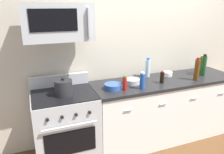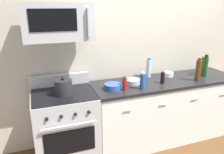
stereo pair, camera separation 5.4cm
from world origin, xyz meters
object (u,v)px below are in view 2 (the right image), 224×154
(bottle_olive_oil, at_px, (203,65))
(bowl_steel_prep, at_px, (132,81))
(bottle_hot_sauce_red, at_px, (125,84))
(bowl_white_ceramic, at_px, (168,74))
(microwave, at_px, (57,22))
(bowl_blue_mixing, at_px, (113,86))
(bottle_water_clear, at_px, (149,68))
(range_oven, at_px, (66,126))
(bottle_soda_blue, at_px, (142,81))
(bottle_wine_amber, at_px, (198,70))
(stockpot, at_px, (63,87))
(bottle_wine_green, at_px, (205,66))
(bottle_soy_sauce_dark, at_px, (163,78))

(bottle_olive_oil, bearing_deg, bowl_steel_prep, -178.21)
(bottle_hot_sauce_red, relative_size, bowl_steel_prep, 0.87)
(bottle_hot_sauce_red, height_order, bottle_olive_oil, bottle_olive_oil)
(bowl_white_ceramic, bearing_deg, bottle_olive_oil, -7.90)
(microwave, distance_m, bowl_blue_mixing, 1.00)
(microwave, bearing_deg, bottle_water_clear, 7.53)
(range_oven, bearing_deg, bowl_blue_mixing, -7.30)
(microwave, distance_m, bottle_olive_oil, 2.22)
(bottle_soda_blue, relative_size, bottle_olive_oil, 0.79)
(range_oven, xyz_separation_m, bowl_white_ceramic, (1.56, 0.14, 0.48))
(bottle_soda_blue, xyz_separation_m, bowl_blue_mixing, (-0.35, 0.12, -0.07))
(bowl_steel_prep, bearing_deg, bottle_wine_amber, -12.28)
(microwave, relative_size, stockpot, 3.42)
(bottle_soda_blue, height_order, bottle_hot_sauce_red, bottle_soda_blue)
(bottle_wine_green, bearing_deg, bowl_blue_mixing, -178.47)
(bottle_hot_sauce_red, xyz_separation_m, bowl_white_ceramic, (0.83, 0.29, -0.05))
(bottle_wine_amber, distance_m, bowl_blue_mixing, 1.23)
(range_oven, distance_m, bottle_water_clear, 1.41)
(bottle_soy_sauce_dark, relative_size, bowl_blue_mixing, 0.79)
(bowl_blue_mixing, height_order, bowl_white_ceramic, bowl_blue_mixing)
(range_oven, bearing_deg, bowl_white_ceramic, 5.02)
(bottle_hot_sauce_red, relative_size, bowl_white_ceramic, 1.24)
(bowl_white_ceramic, xyz_separation_m, stockpot, (-1.56, -0.19, 0.06))
(bottle_water_clear, bearing_deg, range_oven, -170.49)
(bowl_steel_prep, bearing_deg, bottle_olive_oil, 1.79)
(microwave, relative_size, bottle_wine_amber, 2.31)
(range_oven, distance_m, bowl_steel_prep, 1.04)
(bottle_wine_amber, bearing_deg, range_oven, 174.60)
(bottle_water_clear, relative_size, bowl_white_ceramic, 1.94)
(range_oven, xyz_separation_m, bowl_steel_prep, (0.92, 0.02, 0.49))
(bottle_water_clear, height_order, bowl_white_ceramic, bottle_water_clear)
(bottle_soy_sauce_dark, height_order, bowl_steel_prep, bottle_soy_sauce_dark)
(bowl_blue_mixing, bearing_deg, bottle_soda_blue, -18.65)
(bottle_soy_sauce_dark, xyz_separation_m, bottle_hot_sauce_red, (-0.58, -0.05, 0.01))
(range_oven, distance_m, stockpot, 0.55)
(bottle_hot_sauce_red, distance_m, bowl_white_ceramic, 0.88)
(bottle_hot_sauce_red, bearing_deg, microwave, 164.99)
(bottle_soda_blue, xyz_separation_m, bottle_olive_oil, (1.16, 0.26, 0.03))
(microwave, height_order, stockpot, microwave)
(microwave, height_order, bowl_blue_mixing, microwave)
(microwave, bearing_deg, stockpot, -90.13)
(bottle_wine_amber, bearing_deg, bowl_white_ceramic, 130.07)
(bowl_steel_prep, distance_m, bowl_white_ceramic, 0.65)
(stockpot, bearing_deg, bottle_soda_blue, -8.51)
(bottle_wine_amber, distance_m, bowl_white_ceramic, 0.42)
(range_oven, xyz_separation_m, bowl_blue_mixing, (0.60, -0.08, 0.49))
(range_oven, bearing_deg, bowl_steel_prep, 1.49)
(bottle_soda_blue, height_order, bottle_wine_green, bottle_wine_green)
(microwave, distance_m, bowl_white_ceramic, 1.76)
(bottle_water_clear, xyz_separation_m, bowl_blue_mixing, (-0.66, -0.29, -0.10))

